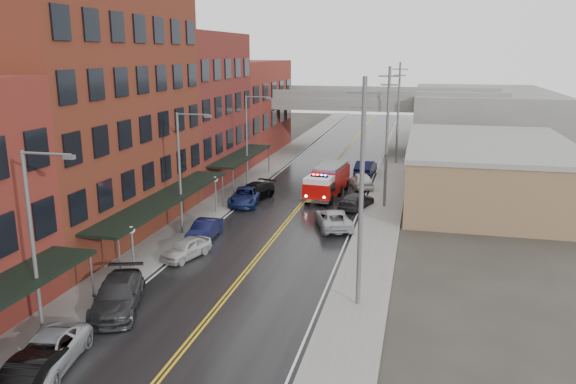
# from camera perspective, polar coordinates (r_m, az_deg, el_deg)

# --- Properties ---
(road) EXTENTS (11.00, 160.00, 0.02)m
(road) POSITION_cam_1_polar(r_m,az_deg,el_deg) (45.69, 0.24, -2.65)
(road) COLOR black
(road) RESTS_ON ground
(sidewalk_left) EXTENTS (3.00, 160.00, 0.15)m
(sidewalk_left) POSITION_cam_1_polar(r_m,az_deg,el_deg) (47.80, -8.32, -1.96)
(sidewalk_left) COLOR slate
(sidewalk_left) RESTS_ON ground
(sidewalk_right) EXTENTS (3.00, 160.00, 0.15)m
(sidewalk_right) POSITION_cam_1_polar(r_m,az_deg,el_deg) (44.65, 9.41, -3.15)
(sidewalk_right) COLOR slate
(sidewalk_right) RESTS_ON ground
(curb_left) EXTENTS (0.30, 160.00, 0.15)m
(curb_left) POSITION_cam_1_polar(r_m,az_deg,el_deg) (47.23, -6.45, -2.10)
(curb_left) COLOR gray
(curb_left) RESTS_ON ground
(curb_right) EXTENTS (0.30, 160.00, 0.15)m
(curb_right) POSITION_cam_1_polar(r_m,az_deg,el_deg) (44.78, 7.31, -3.03)
(curb_right) COLOR gray
(curb_right) RESTS_ON ground
(brick_building_b) EXTENTS (9.00, 20.00, 18.00)m
(brick_building_b) POSITION_cam_1_polar(r_m,az_deg,el_deg) (42.75, -19.83, 7.68)
(brick_building_b) COLOR maroon
(brick_building_b) RESTS_ON ground
(brick_building_c) EXTENTS (9.00, 15.00, 15.00)m
(brick_building_c) POSITION_cam_1_polar(r_m,az_deg,el_deg) (58.26, -10.30, 8.27)
(brick_building_c) COLOR #5B1F1B
(brick_building_c) RESTS_ON ground
(brick_building_far) EXTENTS (9.00, 20.00, 12.00)m
(brick_building_far) POSITION_cam_1_polar(r_m,az_deg,el_deg) (74.69, -4.85, 8.51)
(brick_building_far) COLOR maroon
(brick_building_far) RESTS_ON ground
(tan_building) EXTENTS (14.00, 22.00, 5.00)m
(tan_building) POSITION_cam_1_polar(r_m,az_deg,el_deg) (54.02, 19.56, 1.87)
(tan_building) COLOR #856047
(tan_building) RESTS_ON ground
(right_far_block) EXTENTS (18.00, 30.00, 8.00)m
(right_far_block) POSITION_cam_1_polar(r_m,az_deg,el_deg) (83.51, 19.00, 7.01)
(right_far_block) COLOR slate
(right_far_block) RESTS_ON ground
(awning_1) EXTENTS (2.60, 18.00, 3.09)m
(awning_1) POSITION_cam_1_polar(r_m,az_deg,el_deg) (40.94, -12.30, -0.63)
(awning_1) COLOR black
(awning_1) RESTS_ON ground
(awning_2) EXTENTS (2.60, 13.00, 3.09)m
(awning_2) POSITION_cam_1_polar(r_m,az_deg,el_deg) (56.83, -4.71, 3.71)
(awning_2) COLOR black
(awning_2) RESTS_ON ground
(globe_lamp_1) EXTENTS (0.44, 0.44, 3.12)m
(globe_lamp_1) POSITION_cam_1_polar(r_m,az_deg,el_deg) (34.70, -15.57, -4.66)
(globe_lamp_1) COLOR #59595B
(globe_lamp_1) RESTS_ON ground
(globe_lamp_2) EXTENTS (0.44, 0.44, 3.12)m
(globe_lamp_2) POSITION_cam_1_polar(r_m,az_deg,el_deg) (46.92, -7.39, 0.59)
(globe_lamp_2) COLOR #59595B
(globe_lamp_2) RESTS_ON ground
(street_lamp_0) EXTENTS (2.64, 0.22, 9.00)m
(street_lamp_0) POSITION_cam_1_polar(r_m,az_deg,el_deg) (27.59, -24.20, -3.97)
(street_lamp_0) COLOR #59595B
(street_lamp_0) RESTS_ON ground
(street_lamp_1) EXTENTS (2.64, 0.22, 9.00)m
(street_lamp_1) POSITION_cam_1_polar(r_m,az_deg,el_deg) (40.95, -10.66, 2.61)
(street_lamp_1) COLOR #59595B
(street_lamp_1) RESTS_ON ground
(street_lamp_2) EXTENTS (2.64, 0.22, 9.00)m
(street_lamp_2) POSITION_cam_1_polar(r_m,az_deg,el_deg) (55.72, -3.99, 5.81)
(street_lamp_2) COLOR #59595B
(street_lamp_2) RESTS_ON ground
(utility_pole_0) EXTENTS (1.80, 0.24, 12.00)m
(utility_pole_0) POSITION_cam_1_polar(r_m,az_deg,el_deg) (28.58, 7.47, 0.11)
(utility_pole_0) COLOR #59595B
(utility_pole_0) RESTS_ON ground
(utility_pole_1) EXTENTS (1.80, 0.24, 12.00)m
(utility_pole_1) POSITION_cam_1_polar(r_m,az_deg,el_deg) (48.19, 10.04, 5.68)
(utility_pole_1) COLOR #59595B
(utility_pole_1) RESTS_ON ground
(utility_pole_2) EXTENTS (1.80, 0.24, 12.00)m
(utility_pole_2) POSITION_cam_1_polar(r_m,az_deg,el_deg) (68.02, 11.12, 8.02)
(utility_pole_2) COLOR #59595B
(utility_pole_2) RESTS_ON ground
(overpass) EXTENTS (40.00, 10.00, 7.50)m
(overpass) POSITION_cam_1_polar(r_m,az_deg,el_deg) (75.62, 5.84, 8.55)
(overpass) COLOR slate
(overpass) RESTS_ON ground
(fire_truck) EXTENTS (3.76, 7.92, 2.81)m
(fire_truck) POSITION_cam_1_polar(r_m,az_deg,el_deg) (52.18, 4.00, 1.15)
(fire_truck) COLOR #AF0A08
(fire_truck) RESTS_ON ground
(parked_car_left_1) EXTENTS (2.17, 4.60, 1.46)m
(parked_car_left_1) POSITION_cam_1_polar(r_m,az_deg,el_deg) (25.11, -25.21, -17.02)
(parked_car_left_1) COLOR black
(parked_car_left_1) RESTS_ON ground
(parked_car_left_2) EXTENTS (3.15, 5.37, 1.40)m
(parked_car_left_2) POSITION_cam_1_polar(r_m,az_deg,el_deg) (26.79, -23.40, -14.85)
(parked_car_left_2) COLOR #97989E
(parked_car_left_2) RESTS_ON ground
(parked_car_left_3) EXTENTS (4.02, 6.07, 1.63)m
(parked_car_left_3) POSITION_cam_1_polar(r_m,az_deg,el_deg) (31.01, -16.91, -10.00)
(parked_car_left_3) COLOR #272729
(parked_car_left_3) RESTS_ON ground
(parked_car_left_4) EXTENTS (2.68, 4.19, 1.33)m
(parked_car_left_4) POSITION_cam_1_polar(r_m,az_deg,el_deg) (37.43, -10.32, -5.65)
(parked_car_left_4) COLOR #B4B4B4
(parked_car_left_4) RESTS_ON ground
(parked_car_left_5) EXTENTS (1.47, 4.18, 1.38)m
(parked_car_left_5) POSITION_cam_1_polar(r_m,az_deg,el_deg) (40.92, -8.48, -3.82)
(parked_car_left_5) COLOR #0E1133
(parked_car_left_5) RESTS_ON ground
(parked_car_left_6) EXTENTS (3.00, 5.53, 1.47)m
(parked_car_left_6) POSITION_cam_1_polar(r_m,az_deg,el_deg) (49.71, -4.32, -0.44)
(parked_car_left_6) COLOR navy
(parked_car_left_6) RESTS_ON ground
(parked_car_left_7) EXTENTS (3.43, 5.60, 1.52)m
(parked_car_left_7) POSITION_cam_1_polar(r_m,az_deg,el_deg) (51.12, -3.53, 0.01)
(parked_car_left_7) COLOR black
(parked_car_left_7) RESTS_ON ground
(parked_car_right_0) EXTENTS (3.94, 5.69, 1.44)m
(parked_car_right_0) POSITION_cam_1_polar(r_m,az_deg,el_deg) (43.11, 4.60, -2.73)
(parked_car_right_0) COLOR #A4A6AB
(parked_car_right_0) RESTS_ON ground
(parked_car_right_1) EXTENTS (3.12, 4.96, 1.34)m
(parked_car_right_1) POSITION_cam_1_polar(r_m,az_deg,el_deg) (48.72, 6.96, -0.88)
(parked_car_right_1) COLOR #28292B
(parked_car_right_1) RESTS_ON ground
(parked_car_right_2) EXTENTS (3.16, 4.90, 1.55)m
(parked_car_right_2) POSITION_cam_1_polar(r_m,az_deg,el_deg) (56.08, 7.44, 1.19)
(parked_car_right_2) COLOR white
(parked_car_right_2) RESTS_ON ground
(parked_car_right_3) EXTENTS (2.13, 5.20, 1.68)m
(parked_car_right_3) POSITION_cam_1_polar(r_m,az_deg,el_deg) (61.92, 7.90, 2.45)
(parked_car_right_3) COLOR black
(parked_car_right_3) RESTS_ON ground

